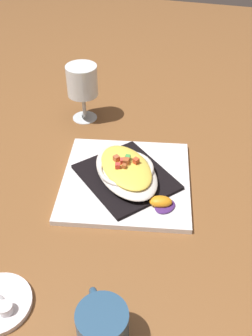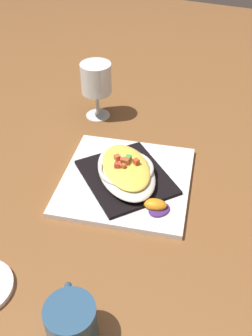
% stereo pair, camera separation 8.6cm
% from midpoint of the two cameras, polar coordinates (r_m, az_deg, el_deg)
% --- Properties ---
extents(ground_plane, '(2.60, 2.60, 0.00)m').
position_cam_midpoint_polar(ground_plane, '(0.89, -2.77, -2.21)').
color(ground_plane, brown).
extents(square_plate, '(0.33, 0.33, 0.01)m').
position_cam_midpoint_polar(square_plate, '(0.89, -2.78, -1.91)').
color(square_plate, white).
rests_on(square_plate, ground_plane).
extents(folded_napkin, '(0.26, 0.26, 0.01)m').
position_cam_midpoint_polar(folded_napkin, '(0.88, -2.81, -1.42)').
color(folded_napkin, black).
rests_on(folded_napkin, square_plate).
extents(gratin_dish, '(0.23, 0.22, 0.05)m').
position_cam_midpoint_polar(gratin_dish, '(0.86, -2.85, -0.34)').
color(gratin_dish, silver).
rests_on(gratin_dish, folded_napkin).
extents(orange_garnish, '(0.06, 0.06, 0.02)m').
position_cam_midpoint_polar(orange_garnish, '(0.81, 2.14, -5.15)').
color(orange_garnish, '#4A266B').
rests_on(orange_garnish, square_plate).
extents(coffee_mug, '(0.10, 0.08, 0.08)m').
position_cam_midpoint_polar(coffee_mug, '(0.64, -7.56, -22.16)').
color(coffee_mug, '#2A4F72').
rests_on(coffee_mug, ground_plane).
extents(stemmed_glass, '(0.08, 0.08, 0.15)m').
position_cam_midpoint_polar(stemmed_glass, '(1.06, -8.68, 11.84)').
color(stemmed_glass, white).
rests_on(stemmed_glass, ground_plane).
extents(creamer_cup_0, '(0.02, 0.02, 0.02)m').
position_cam_midpoint_polar(creamer_cup_0, '(0.71, -20.48, -18.58)').
color(creamer_cup_0, white).
rests_on(creamer_cup_0, creamer_saucer).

